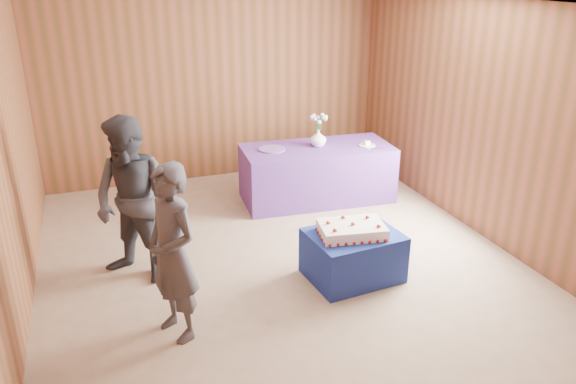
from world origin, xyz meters
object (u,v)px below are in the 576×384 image
guest_left (173,254)px  guest_right (132,202)px  sheet_cake (352,230)px  serving_table (317,173)px  vase (318,138)px  cake_table (353,255)px

guest_left → guest_right: bearing=166.8°
sheet_cake → serving_table: bearing=85.9°
serving_table → vase: vase is taller
sheet_cake → guest_left: (-1.82, -0.33, 0.23)m
cake_table → vase: (0.47, 2.10, 0.61)m
cake_table → vase: vase is taller
serving_table → guest_right: bearing=-148.1°
guest_left → vase: bearing=111.8°
serving_table → guest_left: bearing=-129.6°
cake_table → serving_table: serving_table is taller
sheet_cake → cake_table: bearing=38.9°
vase → sheet_cake: bearing=-103.4°
cake_table → sheet_cake: bearing=-155.4°
cake_table → serving_table: bearing=72.4°
cake_table → guest_left: 1.96m
cake_table → guest_left: size_ratio=0.57×
sheet_cake → guest_right: 2.19m
serving_table → guest_left: (-2.30, -2.42, 0.41)m
sheet_cake → vase: size_ratio=3.26×
sheet_cake → vase: bearing=85.5°
cake_table → guest_right: bearing=155.3°
sheet_cake → guest_right: (-2.04, 0.75, 0.30)m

